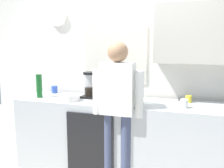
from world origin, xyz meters
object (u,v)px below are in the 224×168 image
object	(u,v)px
coffee_maker	(91,86)
mixing_bowl	(70,98)
cup_yellow_cup	(189,99)
cup_blue_mug	(54,89)
dish_soap	(141,96)
bottle_red_vinegar	(120,91)
person_at_sink	(118,102)
bottle_green_wine	(39,86)
cup_white_mug	(184,104)

from	to	relation	value
coffee_maker	mixing_bowl	world-z (taller)	coffee_maker
cup_yellow_cup	cup_blue_mug	distance (m)	1.81
coffee_maker	dish_soap	world-z (taller)	coffee_maker
bottle_red_vinegar	cup_yellow_cup	world-z (taller)	bottle_red_vinegar
coffee_maker	cup_yellow_cup	distance (m)	1.21
cup_blue_mug	coffee_maker	bearing A→B (deg)	-10.97
coffee_maker	person_at_sink	bearing A→B (deg)	-40.38
person_at_sink	cup_yellow_cup	bearing A→B (deg)	39.07
bottle_red_vinegar	person_at_sink	size ratio (longest dim) A/B	0.14
bottle_green_wine	dish_soap	bearing A→B (deg)	4.30
coffee_maker	cup_blue_mug	world-z (taller)	coffee_maker
coffee_maker	bottle_green_wine	size ratio (longest dim) A/B	1.10
bottle_red_vinegar	mixing_bowl	size ratio (longest dim) A/B	1.00
bottle_green_wine	cup_blue_mug	distance (m)	0.34
bottle_green_wine	cup_yellow_cup	bearing A→B (deg)	8.51
cup_blue_mug	mixing_bowl	bearing A→B (deg)	-41.26
cup_blue_mug	dish_soap	distance (m)	1.30
bottle_red_vinegar	cup_blue_mug	distance (m)	1.02
cup_white_mug	cup_blue_mug	bearing A→B (deg)	169.51
cup_yellow_cup	dish_soap	xyz separation A→B (m)	(-0.53, -0.18, 0.04)
dish_soap	bottle_green_wine	bearing A→B (deg)	-175.70
bottle_red_vinegar	cup_yellow_cup	bearing A→B (deg)	8.46
bottle_red_vinegar	cup_blue_mug	xyz separation A→B (m)	(-1.01, 0.16, -0.06)
cup_white_mug	dish_soap	xyz separation A→B (m)	(-0.49, 0.11, 0.03)
bottle_red_vinegar	dish_soap	size ratio (longest dim) A/B	1.22
dish_soap	mixing_bowl	bearing A→B (deg)	-168.95
cup_yellow_cup	cup_white_mug	bearing A→B (deg)	-98.53
bottle_green_wine	bottle_red_vinegar	size ratio (longest dim) A/B	1.36
cup_white_mug	mixing_bowl	xyz separation A→B (m)	(-1.32, -0.06, -0.01)
coffee_maker	person_at_sink	world-z (taller)	person_at_sink
bottle_green_wine	cup_white_mug	distance (m)	1.80
dish_soap	coffee_maker	bearing A→B (deg)	171.16
coffee_maker	dish_soap	bearing A→B (deg)	-8.84
mixing_bowl	person_at_sink	size ratio (longest dim) A/B	0.14
bottle_green_wine	person_at_sink	size ratio (longest dim) A/B	0.19
bottle_green_wine	cup_blue_mug	xyz separation A→B (m)	(0.03, 0.32, -0.10)
cup_white_mug	cup_yellow_cup	world-z (taller)	cup_white_mug
cup_yellow_cup	cup_blue_mug	size ratio (longest dim) A/B	0.85
cup_white_mug	dish_soap	world-z (taller)	dish_soap
coffee_maker	cup_blue_mug	bearing A→B (deg)	169.03
cup_white_mug	person_at_sink	bearing A→B (deg)	-164.29
bottle_red_vinegar	mixing_bowl	distance (m)	0.61
cup_white_mug	dish_soap	bearing A→B (deg)	167.81
bottle_red_vinegar	mixing_bowl	bearing A→B (deg)	-158.69
bottle_green_wine	dish_soap	world-z (taller)	bottle_green_wine
bottle_green_wine	mixing_bowl	xyz separation A→B (m)	(0.47, -0.07, -0.11)
bottle_green_wine	person_at_sink	world-z (taller)	person_at_sink
coffee_maker	cup_blue_mug	distance (m)	0.62
cup_yellow_cup	bottle_green_wine	bearing A→B (deg)	-171.49
mixing_bowl	dish_soap	size ratio (longest dim) A/B	1.22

